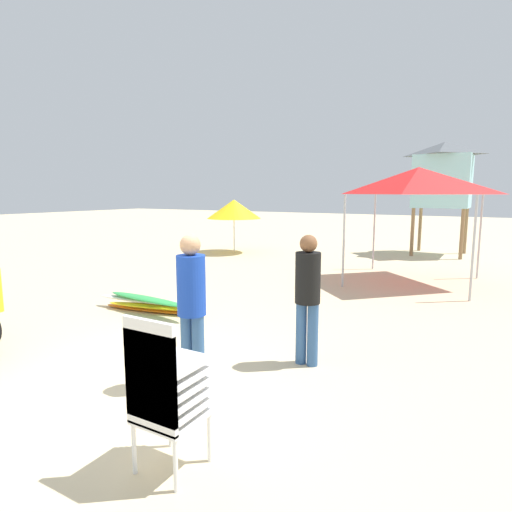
{
  "coord_description": "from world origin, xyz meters",
  "views": [
    {
      "loc": [
        3.67,
        -3.18,
        2.2
      ],
      "look_at": [
        -0.45,
        3.95,
        0.97
      ],
      "focal_mm": 29.88,
      "sensor_mm": 36.0,
      "label": 1
    }
  ],
  "objects_px": {
    "lifeguard_near_left": "(192,301)",
    "lifeguard_near_center": "(308,291)",
    "stacked_plastic_chairs": "(162,385)",
    "surfboard_pile": "(151,304)",
    "lifeguard_tower": "(443,175)",
    "beach_umbrella_left": "(234,209)",
    "popup_canopy": "(418,181)"
  },
  "relations": [
    {
      "from": "stacked_plastic_chairs",
      "to": "popup_canopy",
      "type": "distance_m",
      "value": 8.75
    },
    {
      "from": "lifeguard_near_left",
      "to": "beach_umbrella_left",
      "type": "relative_size",
      "value": 0.89
    },
    {
      "from": "lifeguard_tower",
      "to": "surfboard_pile",
      "type": "bearing_deg",
      "value": -108.85
    },
    {
      "from": "lifeguard_near_left",
      "to": "lifeguard_near_center",
      "type": "bearing_deg",
      "value": 55.07
    },
    {
      "from": "lifeguard_tower",
      "to": "beach_umbrella_left",
      "type": "xyz_separation_m",
      "value": [
        -6.6,
        -3.19,
        -1.21
      ]
    },
    {
      "from": "stacked_plastic_chairs",
      "to": "lifeguard_near_center",
      "type": "bearing_deg",
      "value": 87.74
    },
    {
      "from": "surfboard_pile",
      "to": "beach_umbrella_left",
      "type": "height_order",
      "value": "beach_umbrella_left"
    },
    {
      "from": "stacked_plastic_chairs",
      "to": "popup_canopy",
      "type": "height_order",
      "value": "popup_canopy"
    },
    {
      "from": "lifeguard_near_center",
      "to": "surfboard_pile",
      "type": "bearing_deg",
      "value": 167.2
    },
    {
      "from": "lifeguard_tower",
      "to": "beach_umbrella_left",
      "type": "relative_size",
      "value": 1.99
    },
    {
      "from": "surfboard_pile",
      "to": "lifeguard_tower",
      "type": "xyz_separation_m",
      "value": [
        3.63,
        10.63,
        2.65
      ]
    },
    {
      "from": "stacked_plastic_chairs",
      "to": "popup_canopy",
      "type": "bearing_deg",
      "value": 87.58
    },
    {
      "from": "surfboard_pile",
      "to": "lifeguard_tower",
      "type": "height_order",
      "value": "lifeguard_tower"
    },
    {
      "from": "stacked_plastic_chairs",
      "to": "lifeguard_near_left",
      "type": "bearing_deg",
      "value": 119.93
    },
    {
      "from": "stacked_plastic_chairs",
      "to": "surfboard_pile",
      "type": "xyz_separation_m",
      "value": [
        -3.35,
        3.35,
        -0.59
      ]
    },
    {
      "from": "lifeguard_near_center",
      "to": "popup_canopy",
      "type": "height_order",
      "value": "popup_canopy"
    },
    {
      "from": "surfboard_pile",
      "to": "popup_canopy",
      "type": "height_order",
      "value": "popup_canopy"
    },
    {
      "from": "stacked_plastic_chairs",
      "to": "lifeguard_near_left",
      "type": "relative_size",
      "value": 0.74
    },
    {
      "from": "lifeguard_near_center",
      "to": "beach_umbrella_left",
      "type": "height_order",
      "value": "beach_umbrella_left"
    },
    {
      "from": "surfboard_pile",
      "to": "beach_umbrella_left",
      "type": "xyz_separation_m",
      "value": [
        -2.97,
        7.45,
        1.44
      ]
    },
    {
      "from": "popup_canopy",
      "to": "beach_umbrella_left",
      "type": "xyz_separation_m",
      "value": [
        -6.69,
        2.23,
        -0.87
      ]
    },
    {
      "from": "stacked_plastic_chairs",
      "to": "lifeguard_near_center",
      "type": "xyz_separation_m",
      "value": [
        0.1,
        2.57,
        0.22
      ]
    },
    {
      "from": "surfboard_pile",
      "to": "lifeguard_near_center",
      "type": "distance_m",
      "value": 3.63
    },
    {
      "from": "lifeguard_near_center",
      "to": "lifeguard_near_left",
      "type": "bearing_deg",
      "value": -124.93
    },
    {
      "from": "stacked_plastic_chairs",
      "to": "surfboard_pile",
      "type": "relative_size",
      "value": 0.56
    },
    {
      "from": "lifeguard_near_left",
      "to": "lifeguard_near_center",
      "type": "height_order",
      "value": "lifeguard_near_left"
    },
    {
      "from": "surfboard_pile",
      "to": "popup_canopy",
      "type": "xyz_separation_m",
      "value": [
        3.71,
        5.22,
        2.31
      ]
    },
    {
      "from": "stacked_plastic_chairs",
      "to": "beach_umbrella_left",
      "type": "xyz_separation_m",
      "value": [
        -6.33,
        10.8,
        0.86
      ]
    },
    {
      "from": "lifeguard_tower",
      "to": "lifeguard_near_left",
      "type": "bearing_deg",
      "value": -94.7
    },
    {
      "from": "beach_umbrella_left",
      "to": "lifeguard_tower",
      "type": "bearing_deg",
      "value": 25.77
    },
    {
      "from": "lifeguard_tower",
      "to": "stacked_plastic_chairs",
      "type": "bearing_deg",
      "value": -91.14
    },
    {
      "from": "popup_canopy",
      "to": "lifeguard_tower",
      "type": "bearing_deg",
      "value": 90.9
    }
  ]
}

